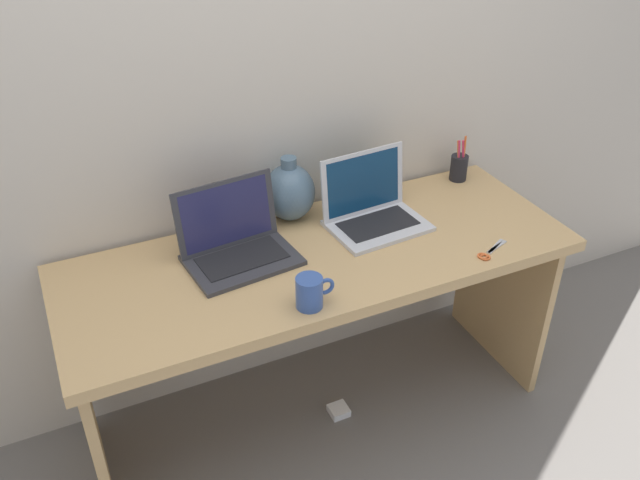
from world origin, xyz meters
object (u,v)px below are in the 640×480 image
at_px(laptop_left, 235,239).
at_px(laptop_right, 371,205).
at_px(coffee_mug, 310,292).
at_px(power_brick, 339,411).
at_px(scissors, 488,253).
at_px(pen_cup, 459,167).
at_px(green_vase, 289,192).

height_order(laptop_left, laptop_right, laptop_right).
relative_size(coffee_mug, power_brick, 1.69).
bearing_deg(scissors, power_brick, 156.23).
relative_size(laptop_left, pen_cup, 1.95).
xyz_separation_m(green_vase, power_brick, (0.06, -0.29, -0.81)).
height_order(green_vase, scissors, green_vase).
height_order(scissors, power_brick, scissors).
bearing_deg(pen_cup, laptop_left, -171.99).
distance_m(green_vase, pen_cup, 0.70).
height_order(laptop_left, power_brick, laptop_left).
bearing_deg(scissors, laptop_right, 126.33).
xyz_separation_m(laptop_left, coffee_mug, (0.11, -0.34, -0.01)).
height_order(laptop_left, green_vase, laptop_left).
bearing_deg(coffee_mug, green_vase, 73.81).
bearing_deg(laptop_left, pen_cup, 8.01).
relative_size(pen_cup, power_brick, 2.64).
relative_size(laptop_right, power_brick, 4.84).
bearing_deg(pen_cup, scissors, -113.73).
distance_m(green_vase, coffee_mug, 0.50).
distance_m(laptop_left, coffee_mug, 0.35).
distance_m(laptop_left, power_brick, 0.84).
distance_m(green_vase, power_brick, 0.86).
relative_size(green_vase, power_brick, 3.28).
distance_m(coffee_mug, scissors, 0.63).
distance_m(green_vase, scissors, 0.69).
distance_m(pen_cup, scissors, 0.52).
bearing_deg(scissors, pen_cup, 66.27).
bearing_deg(laptop_right, power_brick, -140.97).
height_order(green_vase, coffee_mug, green_vase).
bearing_deg(green_vase, coffee_mug, -106.19).
bearing_deg(pen_cup, green_vase, 179.07).
bearing_deg(laptop_right, pen_cup, 16.12).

